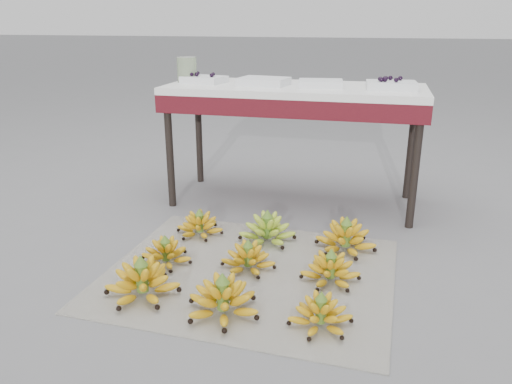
% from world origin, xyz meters
% --- Properties ---
extents(ground, '(60.00, 60.00, 0.00)m').
position_xyz_m(ground, '(0.00, 0.00, 0.00)').
color(ground, slate).
rests_on(ground, ground).
extents(newspaper_mat, '(1.29, 1.10, 0.01)m').
position_xyz_m(newspaper_mat, '(0.04, -0.00, 0.00)').
color(newspaper_mat, silver).
rests_on(newspaper_mat, ground).
extents(bunch_front_left, '(0.31, 0.31, 0.18)m').
position_xyz_m(bunch_front_left, '(-0.33, -0.30, 0.07)').
color(bunch_front_left, '#E7AF01').
rests_on(bunch_front_left, newspaper_mat).
extents(bunch_front_center, '(0.35, 0.35, 0.18)m').
position_xyz_m(bunch_front_center, '(0.03, -0.35, 0.07)').
color(bunch_front_center, '#E7AF01').
rests_on(bunch_front_center, newspaper_mat).
extents(bunch_front_right, '(0.24, 0.24, 0.15)m').
position_xyz_m(bunch_front_right, '(0.40, -0.34, 0.06)').
color(bunch_front_right, '#E7AF01').
rests_on(bunch_front_right, newspaper_mat).
extents(bunch_mid_left, '(0.27, 0.27, 0.14)m').
position_xyz_m(bunch_mid_left, '(-0.35, -0.01, 0.06)').
color(bunch_mid_left, '#E7AF01').
rests_on(bunch_mid_left, newspaper_mat).
extents(bunch_mid_center, '(0.31, 0.31, 0.15)m').
position_xyz_m(bunch_mid_center, '(0.03, 0.03, 0.06)').
color(bunch_mid_center, '#E7AF01').
rests_on(bunch_mid_center, newspaper_mat).
extents(bunch_mid_right, '(0.28, 0.28, 0.15)m').
position_xyz_m(bunch_mid_right, '(0.40, 0.01, 0.06)').
color(bunch_mid_right, '#E7AF01').
rests_on(bunch_mid_right, newspaper_mat).
extents(bunch_back_left, '(0.31, 0.31, 0.15)m').
position_xyz_m(bunch_back_left, '(-0.31, 0.34, 0.06)').
color(bunch_back_left, '#E7AF01').
rests_on(bunch_back_left, newspaper_mat).
extents(bunch_back_center, '(0.33, 0.33, 0.17)m').
position_xyz_m(bunch_back_center, '(0.05, 0.34, 0.06)').
color(bunch_back_center, '#85BE3B').
rests_on(bunch_back_center, newspaper_mat).
extents(bunch_back_right, '(0.33, 0.33, 0.18)m').
position_xyz_m(bunch_back_right, '(0.44, 0.34, 0.07)').
color(bunch_back_right, '#E7AF01').
rests_on(bunch_back_right, newspaper_mat).
extents(vendor_table, '(1.49, 0.59, 0.71)m').
position_xyz_m(vendor_table, '(0.06, 0.97, 0.63)').
color(vendor_table, black).
rests_on(vendor_table, ground).
extents(tray_far_left, '(0.28, 0.22, 0.06)m').
position_xyz_m(tray_far_left, '(-0.49, 0.96, 0.74)').
color(tray_far_left, silver).
rests_on(tray_far_left, vendor_table).
extents(tray_left, '(0.30, 0.23, 0.04)m').
position_xyz_m(tray_left, '(-0.11, 0.94, 0.74)').
color(tray_left, silver).
rests_on(tray_left, vendor_table).
extents(tray_right, '(0.27, 0.21, 0.04)m').
position_xyz_m(tray_right, '(0.21, 0.94, 0.73)').
color(tray_right, silver).
rests_on(tray_right, vendor_table).
extents(tray_far_right, '(0.28, 0.21, 0.07)m').
position_xyz_m(tray_far_right, '(0.60, 0.94, 0.74)').
color(tray_far_right, silver).
rests_on(tray_far_right, vendor_table).
extents(glass_jar, '(0.14, 0.14, 0.15)m').
position_xyz_m(glass_jar, '(-0.60, 0.97, 0.79)').
color(glass_jar, beige).
rests_on(glass_jar, vendor_table).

